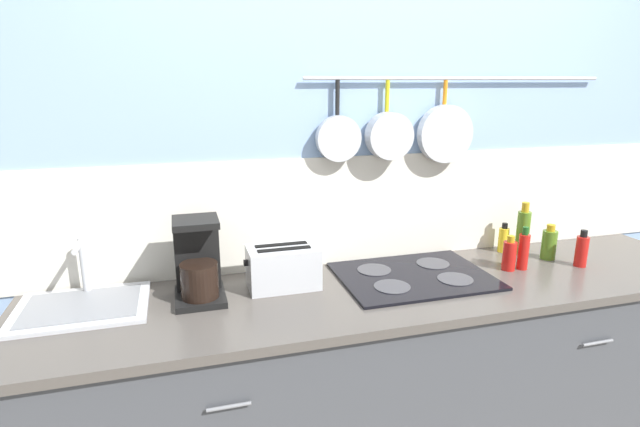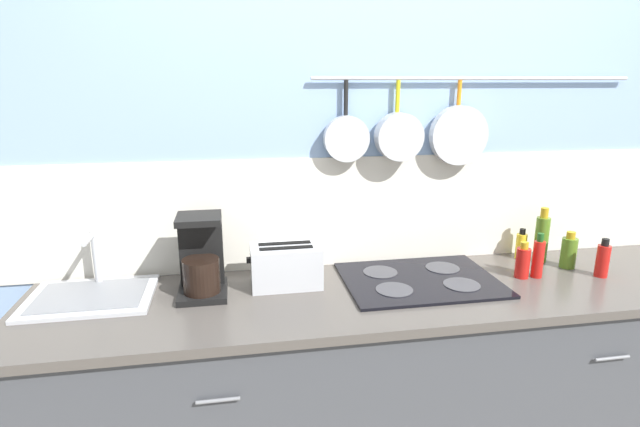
{
  "view_description": "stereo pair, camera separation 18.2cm",
  "coord_description": "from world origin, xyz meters",
  "px_view_note": "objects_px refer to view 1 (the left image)",
  "views": [
    {
      "loc": [
        -0.81,
        -1.69,
        1.71
      ],
      "look_at": [
        -0.33,
        0.0,
        1.24
      ],
      "focal_mm": 28.0,
      "sensor_mm": 36.0,
      "label": 1
    },
    {
      "loc": [
        -0.64,
        -1.73,
        1.71
      ],
      "look_at": [
        -0.33,
        0.0,
        1.24
      ],
      "focal_mm": 28.0,
      "sensor_mm": 36.0,
      "label": 2
    }
  ],
  "objects_px": {
    "coffee_maker": "(198,265)",
    "bottle_dish_soap": "(509,255)",
    "bottle_hot_sauce": "(503,239)",
    "bottle_cooking_wine": "(523,231)",
    "bottle_olive_oil": "(582,250)",
    "bottle_sesame_oil": "(523,251)",
    "bottle_vinegar": "(549,244)",
    "toaster": "(283,267)"
  },
  "relations": [
    {
      "from": "bottle_cooking_wine",
      "to": "bottle_olive_oil",
      "type": "relative_size",
      "value": 1.52
    },
    {
      "from": "toaster",
      "to": "bottle_sesame_oil",
      "type": "height_order",
      "value": "bottle_sesame_oil"
    },
    {
      "from": "coffee_maker",
      "to": "bottle_olive_oil",
      "type": "bearing_deg",
      "value": -4.66
    },
    {
      "from": "bottle_vinegar",
      "to": "bottle_dish_soap",
      "type": "bearing_deg",
      "value": -165.07
    },
    {
      "from": "bottle_dish_soap",
      "to": "bottle_sesame_oil",
      "type": "relative_size",
      "value": 0.81
    },
    {
      "from": "bottle_sesame_oil",
      "to": "bottle_olive_oil",
      "type": "xyz_separation_m",
      "value": [
        0.27,
        -0.04,
        -0.01
      ]
    },
    {
      "from": "coffee_maker",
      "to": "bottle_olive_oil",
      "type": "height_order",
      "value": "coffee_maker"
    },
    {
      "from": "bottle_vinegar",
      "to": "bottle_olive_oil",
      "type": "height_order",
      "value": "bottle_olive_oil"
    },
    {
      "from": "bottle_hot_sauce",
      "to": "bottle_vinegar",
      "type": "height_order",
      "value": "bottle_vinegar"
    },
    {
      "from": "coffee_maker",
      "to": "bottle_hot_sauce",
      "type": "height_order",
      "value": "coffee_maker"
    },
    {
      "from": "coffee_maker",
      "to": "toaster",
      "type": "distance_m",
      "value": 0.33
    },
    {
      "from": "coffee_maker",
      "to": "bottle_hot_sauce",
      "type": "xyz_separation_m",
      "value": [
        1.42,
        0.13,
        -0.07
      ]
    },
    {
      "from": "bottle_dish_soap",
      "to": "bottle_olive_oil",
      "type": "relative_size",
      "value": 0.93
    },
    {
      "from": "bottle_sesame_oil",
      "to": "toaster",
      "type": "bearing_deg",
      "value": 174.67
    },
    {
      "from": "coffee_maker",
      "to": "bottle_dish_soap",
      "type": "bearing_deg",
      "value": -3.71
    },
    {
      "from": "bottle_dish_soap",
      "to": "bottle_cooking_wine",
      "type": "bearing_deg",
      "value": 40.78
    },
    {
      "from": "toaster",
      "to": "bottle_cooking_wine",
      "type": "xyz_separation_m",
      "value": [
        1.16,
        0.07,
        0.03
      ]
    },
    {
      "from": "bottle_sesame_oil",
      "to": "bottle_cooking_wine",
      "type": "xyz_separation_m",
      "value": [
        0.12,
        0.17,
        0.03
      ]
    },
    {
      "from": "coffee_maker",
      "to": "bottle_dish_soap",
      "type": "relative_size",
      "value": 2.0
    },
    {
      "from": "bottle_olive_oil",
      "to": "bottle_cooking_wine",
      "type": "bearing_deg",
      "value": 124.71
    },
    {
      "from": "bottle_cooking_wine",
      "to": "bottle_sesame_oil",
      "type": "bearing_deg",
      "value": -126.27
    },
    {
      "from": "toaster",
      "to": "bottle_hot_sauce",
      "type": "height_order",
      "value": "toaster"
    },
    {
      "from": "bottle_vinegar",
      "to": "bottle_cooking_wine",
      "type": "bearing_deg",
      "value": 129.18
    },
    {
      "from": "toaster",
      "to": "bottle_hot_sauce",
      "type": "relative_size",
      "value": 2.06
    },
    {
      "from": "bottle_dish_soap",
      "to": "bottle_hot_sauce",
      "type": "bearing_deg",
      "value": 59.85
    },
    {
      "from": "bottle_dish_soap",
      "to": "bottle_hot_sauce",
      "type": "distance_m",
      "value": 0.24
    },
    {
      "from": "bottle_vinegar",
      "to": "bottle_sesame_oil",
      "type": "bearing_deg",
      "value": -158.76
    },
    {
      "from": "toaster",
      "to": "bottle_dish_soap",
      "type": "relative_size",
      "value": 1.9
    },
    {
      "from": "bottle_sesame_oil",
      "to": "bottle_olive_oil",
      "type": "relative_size",
      "value": 1.15
    },
    {
      "from": "bottle_sesame_oil",
      "to": "bottle_hot_sauce",
      "type": "xyz_separation_m",
      "value": [
        0.06,
        0.22,
        -0.02
      ]
    },
    {
      "from": "coffee_maker",
      "to": "bottle_olive_oil",
      "type": "distance_m",
      "value": 1.64
    },
    {
      "from": "coffee_maker",
      "to": "bottle_vinegar",
      "type": "bearing_deg",
      "value": -0.52
    },
    {
      "from": "toaster",
      "to": "bottle_olive_oil",
      "type": "height_order",
      "value": "toaster"
    },
    {
      "from": "bottle_dish_soap",
      "to": "bottle_vinegar",
      "type": "height_order",
      "value": "bottle_vinegar"
    },
    {
      "from": "coffee_maker",
      "to": "bottle_cooking_wine",
      "type": "height_order",
      "value": "coffee_maker"
    },
    {
      "from": "toaster",
      "to": "bottle_vinegar",
      "type": "xyz_separation_m",
      "value": [
        1.24,
        -0.02,
        -0.01
      ]
    },
    {
      "from": "coffee_maker",
      "to": "bottle_cooking_wine",
      "type": "bearing_deg",
      "value": 2.99
    },
    {
      "from": "bottle_hot_sauce",
      "to": "bottle_cooking_wine",
      "type": "distance_m",
      "value": 0.09
    },
    {
      "from": "toaster",
      "to": "coffee_maker",
      "type": "bearing_deg",
      "value": -179.06
    },
    {
      "from": "toaster",
      "to": "bottle_dish_soap",
      "type": "xyz_separation_m",
      "value": [
        0.98,
        -0.09,
        -0.02
      ]
    },
    {
      "from": "toaster",
      "to": "bottle_sesame_oil",
      "type": "relative_size",
      "value": 1.54
    },
    {
      "from": "bottle_dish_soap",
      "to": "bottle_vinegar",
      "type": "bearing_deg",
      "value": 14.93
    }
  ]
}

